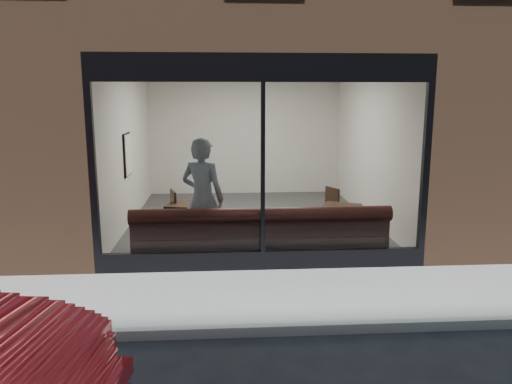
{
  "coord_description": "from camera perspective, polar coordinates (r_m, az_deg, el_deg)",
  "views": [
    {
      "loc": [
        -0.59,
        -5.16,
        2.64
      ],
      "look_at": [
        -0.08,
        2.4,
        1.14
      ],
      "focal_mm": 35.0,
      "sensor_mm": 36.0,
      "label": 1
    }
  ],
  "objects": [
    {
      "name": "ground",
      "position": [
        5.83,
        2.42,
        -15.75
      ],
      "size": [
        120.0,
        120.0,
        0.0
      ],
      "primitive_type": "plane",
      "color": "black",
      "rests_on": "ground"
    },
    {
      "name": "host_building_pier_right",
      "position": [
        13.9,
        14.43,
        6.54
      ],
      "size": [
        2.5,
        12.0,
        3.2
      ],
      "primitive_type": "cube",
      "color": "brown",
      "rests_on": "ground"
    },
    {
      "name": "cafe_table_right",
      "position": [
        8.61,
        9.69,
        -1.71
      ],
      "size": [
        0.83,
        0.83,
        0.04
      ],
      "primitive_type": "cube",
      "rotation": [
        0.0,
        0.0,
        -0.43
      ],
      "color": "black",
      "rests_on": "cafe_floor"
    },
    {
      "name": "cafe_wall_left",
      "position": [
        10.39,
        -14.46,
        5.09
      ],
      "size": [
        0.0,
        6.0,
        6.0
      ],
      "primitive_type": "plane",
      "rotation": [
        1.57,
        0.0,
        1.57
      ],
      "color": "silver",
      "rests_on": "ground"
    },
    {
      "name": "person",
      "position": [
        8.05,
        -6.11,
        -0.73
      ],
      "size": [
        0.85,
        0.72,
        1.97
      ],
      "primitive_type": "imported",
      "rotation": [
        0.0,
        0.0,
        2.73
      ],
      "color": "#8AA1B7",
      "rests_on": "cafe_floor"
    },
    {
      "name": "cafe_ceiling",
      "position": [
        10.19,
        -0.58,
        14.28
      ],
      "size": [
        6.0,
        6.0,
        0.0
      ],
      "primitive_type": "plane",
      "rotation": [
        3.14,
        0.0,
        0.0
      ],
      "color": "white",
      "rests_on": "host_building_upper"
    },
    {
      "name": "storefront_mullion",
      "position": [
        7.32,
        0.78,
        2.63
      ],
      "size": [
        0.06,
        0.1,
        2.5
      ],
      "primitive_type": "cube",
      "color": "black",
      "rests_on": "storefront_kick"
    },
    {
      "name": "cafe_wall_right",
      "position": [
        10.67,
        12.98,
        5.31
      ],
      "size": [
        0.0,
        6.0,
        6.0
      ],
      "primitive_type": "plane",
      "rotation": [
        1.57,
        0.0,
        -1.57
      ],
      "color": "silver",
      "rests_on": "ground"
    },
    {
      "name": "cafe_chair_left",
      "position": [
        9.1,
        -10.51,
        -4.3
      ],
      "size": [
        0.53,
        0.53,
        0.04
      ],
      "primitive_type": "cube",
      "rotation": [
        0.0,
        0.0,
        3.41
      ],
      "color": "black",
      "rests_on": "cafe_floor"
    },
    {
      "name": "cafe_table_left",
      "position": [
        8.77,
        -8.0,
        -1.44
      ],
      "size": [
        0.73,
        0.73,
        0.04
      ],
      "primitive_type": "cube",
      "rotation": [
        0.0,
        0.0,
        -0.27
      ],
      "color": "black",
      "rests_on": "cafe_floor"
    },
    {
      "name": "cafe_wall_back",
      "position": [
        13.21,
        -1.31,
        6.66
      ],
      "size": [
        5.0,
        0.0,
        5.0
      ],
      "primitive_type": "plane",
      "rotation": [
        1.57,
        0.0,
        0.0
      ],
      "color": "silver",
      "rests_on": "ground"
    },
    {
      "name": "storefront_header",
      "position": [
        7.24,
        0.81,
        14.04
      ],
      "size": [
        5.0,
        0.1,
        0.4
      ],
      "primitive_type": "cube",
      "color": "black",
      "rests_on": "host_building_upper"
    },
    {
      "name": "host_building_pier_left",
      "position": [
        13.58,
        -17.43,
        6.28
      ],
      "size": [
        2.5,
        12.0,
        3.2
      ],
      "primitive_type": "cube",
      "color": "brown",
      "rests_on": "ground"
    },
    {
      "name": "cafe_floor",
      "position": [
        10.51,
        -0.54,
        -3.25
      ],
      "size": [
        6.0,
        6.0,
        0.0
      ],
      "primitive_type": "plane",
      "color": "#2D2D30",
      "rests_on": "ground"
    },
    {
      "name": "sidewalk_near",
      "position": [
        6.72,
        1.48,
        -11.86
      ],
      "size": [
        40.0,
        2.0,
        0.01
      ],
      "primitive_type": "cube",
      "color": "gray",
      "rests_on": "ground"
    },
    {
      "name": "host_building_backfill",
      "position": [
        16.21,
        -1.79,
        7.49
      ],
      "size": [
        5.0,
        6.0,
        3.2
      ],
      "primitive_type": "cube",
      "color": "brown",
      "rests_on": "ground"
    },
    {
      "name": "storefront_glass",
      "position": [
        7.29,
        0.8,
        2.59
      ],
      "size": [
        4.8,
        0.0,
        4.8
      ],
      "primitive_type": "plane",
      "rotation": [
        1.57,
        0.0,
        0.0
      ],
      "color": "white",
      "rests_on": "storefront_kick"
    },
    {
      "name": "storefront_kick",
      "position": [
        7.65,
        0.75,
        -7.8
      ],
      "size": [
        5.0,
        0.1,
        0.3
      ],
      "primitive_type": "cube",
      "color": "black",
      "rests_on": "ground"
    },
    {
      "name": "wall_poster",
      "position": [
        10.2,
        -14.4,
        4.17
      ],
      "size": [
        0.02,
        0.59,
        0.79
      ],
      "primitive_type": "cube",
      "color": "white",
      "rests_on": "cafe_wall_left"
    },
    {
      "name": "kerb_near",
      "position": [
        5.75,
        2.49,
        -15.45
      ],
      "size": [
        40.0,
        0.1,
        0.12
      ],
      "primitive_type": "cube",
      "color": "gray",
      "rests_on": "ground"
    },
    {
      "name": "cafe_chair_right",
      "position": [
        9.27,
        7.67,
        -3.91
      ],
      "size": [
        0.51,
        0.51,
        0.04
      ],
      "primitive_type": "cube",
      "rotation": [
        0.0,
        0.0,
        3.57
      ],
      "color": "black",
      "rests_on": "cafe_floor"
    },
    {
      "name": "banquette",
      "position": [
        8.01,
        0.52,
        -6.36
      ],
      "size": [
        4.0,
        0.55,
        0.45
      ],
      "primitive_type": "cube",
      "color": "#391815",
      "rests_on": "cafe_floor"
    }
  ]
}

